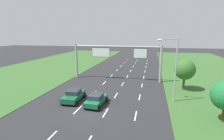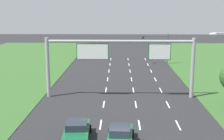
# 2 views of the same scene
# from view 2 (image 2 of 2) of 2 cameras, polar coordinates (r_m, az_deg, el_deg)

# --- Properties ---
(lane_dashes_inner_left) EXTENTS (0.14, 62.40, 0.01)m
(lane_dashes_inner_left) POSITION_cam_2_polar(r_m,az_deg,el_deg) (34.30, -1.51, -6.27)
(lane_dashes_inner_left) COLOR white
(lane_dashes_inner_left) RESTS_ON ground_plane
(lane_dashes_inner_right) EXTENTS (0.14, 62.40, 0.01)m
(lane_dashes_inner_right) POSITION_cam_2_polar(r_m,az_deg,el_deg) (34.32, 4.37, -6.29)
(lane_dashes_inner_right) COLOR white
(lane_dashes_inner_right) RESTS_ON ground_plane
(lane_dashes_slip) EXTENTS (0.14, 62.40, 0.01)m
(lane_dashes_slip) POSITION_cam_2_polar(r_m,az_deg,el_deg) (34.69, 10.19, -6.25)
(lane_dashes_slip) COLOR white
(lane_dashes_slip) RESTS_ON ground_plane
(car_near_red) EXTENTS (2.30, 4.15, 1.52)m
(car_near_red) POSITION_cam_2_polar(r_m,az_deg,el_deg) (24.50, 1.52, -11.85)
(car_near_red) COLOR #145633
(car_near_red) RESTS_ON ground_plane
(car_lead_silver) EXTENTS (2.40, 4.43, 1.52)m
(car_lead_silver) POSITION_cam_2_polar(r_m,az_deg,el_deg) (25.43, -6.48, -11.02)
(car_lead_silver) COLOR #145633
(car_lead_silver) RESTS_ON ground_plane
(sign_gantry) EXTENTS (17.24, 0.44, 7.00)m
(sign_gantry) POSITION_cam_2_polar(r_m,az_deg,el_deg) (35.90, 1.46, 2.54)
(sign_gantry) COLOR #9EA0A5
(sign_gantry) RESTS_ON ground_plane
(traffic_light_mast) EXTENTS (4.76, 0.49, 5.60)m
(traffic_light_mast) POSITION_cam_2_polar(r_m,az_deg,el_deg) (57.63, 8.23, 4.81)
(traffic_light_mast) COLOR #47494F
(traffic_light_mast) RESTS_ON ground_plane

